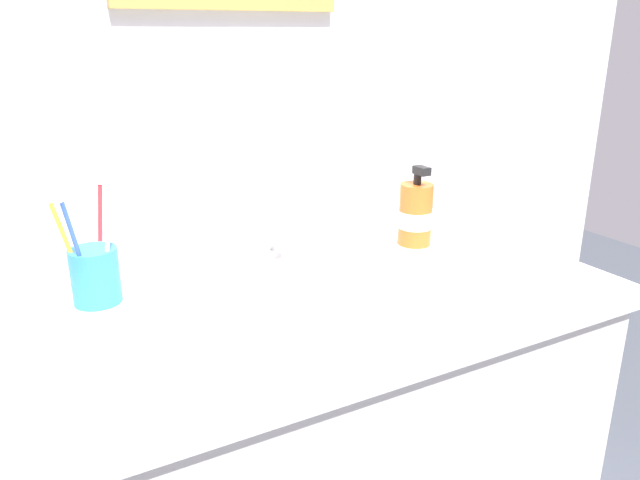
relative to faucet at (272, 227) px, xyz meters
The scene contains 9 objects.
tiled_wall_back 0.33m from the faucet, 96.37° to the left, with size 2.23×0.04×2.40m, color silver.
sink_basin 0.24m from the faucet, 90.00° to the right, with size 0.46×0.46×0.12m.
faucet is the anchor object (origin of this frame).
toothbrush_cup 0.34m from the faucet, behind, with size 0.08×0.08×0.09m, color #338CCC.
toothbrush_blue 0.38m from the faucet, 167.17° to the right, with size 0.05×0.04×0.20m.
toothbrush_white 0.33m from the faucet, 165.42° to the right, with size 0.04×0.03×0.20m.
toothbrush_red 0.32m from the faucet, behind, with size 0.04×0.05×0.20m.
toothbrush_yellow 0.38m from the faucet, behind, with size 0.05×0.01×0.19m.
soap_dispenser 0.30m from the faucet, 14.63° to the right, with size 0.07×0.07×0.16m.
Camera 1 is at (-0.44, -0.85, 1.26)m, focal length 34.33 mm.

